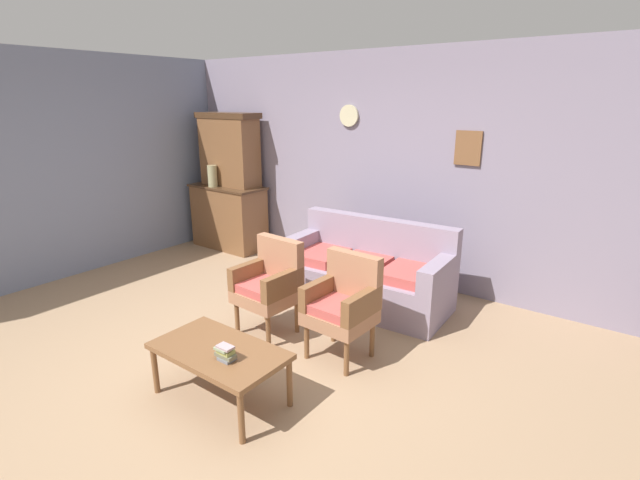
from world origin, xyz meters
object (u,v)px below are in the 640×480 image
at_px(side_cabinet, 229,217).
at_px(armchair_near_cabinet, 343,302).
at_px(armchair_row_middle, 270,283).
at_px(coffee_table, 219,354).
at_px(book_stack_on_table, 226,353).
at_px(floral_couch, 366,274).
at_px(vase_on_cabinet, 212,176).

relative_size(side_cabinet, armchair_near_cabinet, 1.28).
distance_m(armchair_row_middle, armchair_near_cabinet, 0.80).
relative_size(armchair_near_cabinet, coffee_table, 0.90).
bearing_deg(book_stack_on_table, armchair_row_middle, 118.17).
bearing_deg(armchair_row_middle, armchair_near_cabinet, 3.31).
height_order(armchair_row_middle, book_stack_on_table, armchair_row_middle).
distance_m(floral_couch, coffee_table, 2.11).
xyz_separation_m(armchair_near_cabinet, book_stack_on_table, (-0.22, -1.13, -0.02)).
height_order(coffee_table, book_stack_on_table, book_stack_on_table).
relative_size(vase_on_cabinet, floral_couch, 0.17).
bearing_deg(coffee_table, book_stack_on_table, -24.88).
xyz_separation_m(armchair_row_middle, book_stack_on_table, (0.58, -1.08, -0.02)).
bearing_deg(floral_couch, armchair_near_cabinet, -68.74).
height_order(side_cabinet, floral_couch, side_cabinet).
relative_size(armchair_near_cabinet, book_stack_on_table, 5.91).
distance_m(side_cabinet, armchair_row_middle, 2.80).
distance_m(vase_on_cabinet, armchair_row_middle, 2.86).
distance_m(floral_couch, armchair_near_cabinet, 1.15).
relative_size(vase_on_cabinet, coffee_table, 0.31).
bearing_deg(side_cabinet, armchair_near_cabinet, -26.86).
xyz_separation_m(floral_couch, coffee_table, (0.03, -2.11, 0.05)).
height_order(armchair_row_middle, coffee_table, armchair_row_middle).
relative_size(floral_couch, book_stack_on_table, 12.09).
xyz_separation_m(side_cabinet, book_stack_on_table, (2.87, -2.69, 0.01)).
bearing_deg(book_stack_on_table, vase_on_cabinet, 139.75).
bearing_deg(coffee_table, vase_on_cabinet, 139.06).
distance_m(armchair_near_cabinet, book_stack_on_table, 1.15).
bearing_deg(vase_on_cabinet, floral_couch, -6.91).
relative_size(side_cabinet, armchair_row_middle, 1.28).
relative_size(armchair_row_middle, book_stack_on_table, 5.91).
height_order(floral_couch, book_stack_on_table, floral_couch).
height_order(side_cabinet, book_stack_on_table, side_cabinet).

